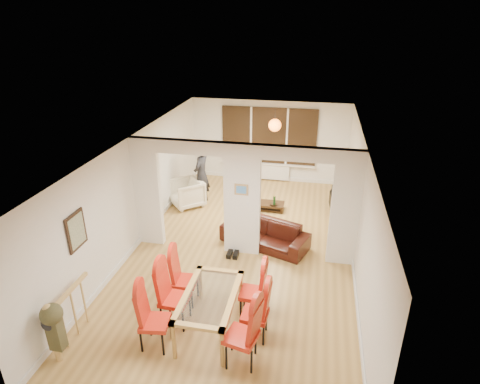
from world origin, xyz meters
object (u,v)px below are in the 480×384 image
(person, at_px, (201,174))
(television, at_px, (330,201))
(dining_table, at_px, (210,312))
(dining_chair_lb, at_px, (175,295))
(dining_chair_rb, at_px, (255,311))
(sofa, at_px, (265,234))
(dining_chair_ra, at_px, (241,332))
(dining_chair_lc, at_px, (185,278))
(bottle, at_px, (274,201))
(bowl, at_px, (273,204))
(dining_chair_la, at_px, (155,318))
(dining_chair_rc, at_px, (252,289))
(armchair, at_px, (187,193))
(coffee_table, at_px, (268,206))

(person, relative_size, television, 1.82)
(dining_table, height_order, dining_chair_lb, dining_chair_lb)
(dining_chair_rb, relative_size, sofa, 0.52)
(dining_table, distance_m, dining_chair_lb, 0.68)
(dining_chair_ra, xyz_separation_m, television, (1.40, 5.73, -0.31))
(dining_chair_lc, height_order, dining_chair_rb, dining_chair_lc)
(sofa, relative_size, bottle, 7.33)
(bowl, bearing_deg, bottle, 18.10)
(dining_table, distance_m, dining_chair_la, 0.96)
(dining_chair_lc, height_order, person, person)
(dining_chair_la, distance_m, dining_chair_ra, 1.44)
(television, distance_m, bottle, 1.57)
(dining_chair_ra, distance_m, dining_chair_rc, 1.12)
(armchair, distance_m, coffee_table, 2.32)
(dining_chair_lc, xyz_separation_m, bowl, (1.17, 4.09, -0.32))
(dining_chair_la, distance_m, sofa, 3.72)
(armchair, bearing_deg, dining_chair_rb, -10.73)
(bottle, bearing_deg, bowl, -161.90)
(bowl, bearing_deg, dining_chair_lb, -104.00)
(sofa, height_order, person, person)
(dining_table, relative_size, coffee_table, 1.75)
(dining_table, xyz_separation_m, bottle, (0.55, 4.72, -0.02))
(sofa, xyz_separation_m, bowl, (-0.01, 1.76, -0.07))
(dining_chair_la, distance_m, dining_chair_lc, 1.16)
(dining_chair_lb, height_order, dining_chair_lc, dining_chair_lb)
(dining_chair_lc, xyz_separation_m, armchair, (-1.29, 4.02, -0.16))
(sofa, bearing_deg, coffee_table, 115.01)
(dining_table, relative_size, television, 1.63)
(coffee_table, bearing_deg, person, 177.13)
(dining_chair_la, relative_size, bowl, 5.67)
(dining_table, xyz_separation_m, dining_chair_lb, (-0.64, 0.05, 0.22))
(dining_chair_lb, bearing_deg, armchair, 108.34)
(dining_chair_ra, bearing_deg, bottle, 104.24)
(armchair, bearing_deg, dining_chair_rc, -8.90)
(dining_chair_la, relative_size, dining_chair_ra, 0.96)
(dining_chair_lb, relative_size, dining_chair_lc, 1.08)
(dining_table, xyz_separation_m, armchair, (-1.94, 4.64, 0.02))
(coffee_table, xyz_separation_m, bowl, (0.17, -0.11, 0.13))
(person, bearing_deg, bowl, 92.83)
(dining_chair_la, bearing_deg, dining_chair_lb, 68.91)
(dining_chair_rb, xyz_separation_m, television, (1.28, 5.16, -0.26))
(person, bearing_deg, dining_chair_rb, 33.99)
(bottle, bearing_deg, armchair, -178.31)
(dining_chair_la, bearing_deg, dining_table, 26.49)
(dining_chair_rc, xyz_separation_m, person, (-2.21, 4.39, 0.34))
(coffee_table, bearing_deg, bottle, -28.68)
(dining_table, relative_size, person, 0.90)
(person, xyz_separation_m, bottle, (2.12, -0.20, -0.53))
(dining_chair_rb, height_order, bowl, dining_chair_rb)
(dining_chair_lc, bearing_deg, dining_chair_rb, -27.51)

